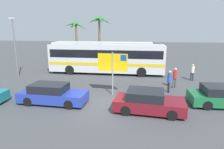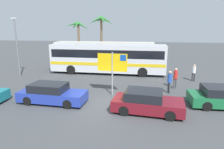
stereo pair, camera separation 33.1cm
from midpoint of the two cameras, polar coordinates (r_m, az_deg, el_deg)
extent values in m
plane|color=#424447|center=(13.00, -1.95, -8.80)|extent=(120.00, 120.00, 0.00)
cube|color=silver|center=(21.52, -0.81, 4.87)|extent=(12.30, 2.48, 2.90)
cube|color=black|center=(21.44, -0.82, 6.32)|extent=(11.81, 2.50, 0.84)
cube|color=gold|center=(21.60, -0.81, 3.54)|extent=(12.18, 2.50, 0.32)
cylinder|color=black|center=(22.49, 9.31, 1.89)|extent=(1.00, 0.28, 1.00)
cylinder|color=black|center=(20.32, 9.28, 0.67)|extent=(1.00, 0.28, 1.00)
cylinder|color=black|center=(23.74, -9.43, 2.49)|extent=(1.00, 0.28, 1.00)
cylinder|color=black|center=(21.69, -11.30, 1.38)|extent=(1.00, 0.28, 1.00)
cube|color=silver|center=(25.00, -1.92, 6.05)|extent=(12.30, 2.48, 2.90)
cube|color=black|center=(24.93, -1.93, 7.30)|extent=(11.81, 2.50, 0.84)
cube|color=gold|center=(25.07, -1.91, 4.90)|extent=(12.18, 2.50, 0.32)
cylinder|color=black|center=(25.82, 6.93, 3.44)|extent=(1.00, 0.28, 1.00)
cylinder|color=black|center=(23.64, 6.68, 2.53)|extent=(1.00, 0.28, 1.00)
cylinder|color=black|center=(27.22, -9.35, 3.87)|extent=(1.00, 0.28, 1.00)
cylinder|color=black|center=(25.16, -10.96, 3.04)|extent=(1.00, 0.28, 1.00)
cylinder|color=gray|center=(14.50, 0.74, 0.19)|extent=(0.11, 0.11, 3.20)
cube|color=yellow|center=(14.33, 0.75, 3.50)|extent=(2.20, 0.23, 1.30)
cube|color=#1447A8|center=(14.11, 3.93, 4.84)|extent=(0.44, 0.10, 0.44)
cube|color=#23389E|center=(13.73, -16.10, -5.95)|extent=(4.51, 1.85, 0.64)
cube|color=black|center=(13.68, -17.25, -3.55)|extent=(2.37, 1.63, 0.52)
cylinder|color=black|center=(13.89, -9.50, -6.18)|extent=(0.61, 0.18, 0.60)
cylinder|color=black|center=(12.57, -12.02, -8.43)|extent=(0.61, 0.18, 0.60)
cylinder|color=black|center=(15.08, -19.38, -5.20)|extent=(0.61, 0.18, 0.60)
cylinder|color=black|center=(13.87, -22.62, -7.10)|extent=(0.61, 0.18, 0.60)
cube|color=maroon|center=(12.01, 11.09, -8.49)|extent=(4.25, 2.24, 0.64)
cube|color=black|center=(11.82, 10.03, -5.80)|extent=(2.28, 1.91, 0.52)
cylinder|color=black|center=(12.88, 17.02, -8.19)|extent=(0.61, 0.21, 0.60)
cylinder|color=black|center=(11.29, 17.31, -11.34)|extent=(0.61, 0.21, 0.60)
cylinder|color=black|center=(12.99, 5.68, -7.46)|extent=(0.61, 0.21, 0.60)
cylinder|color=black|center=(11.42, 4.28, -10.45)|extent=(0.61, 0.21, 0.60)
cube|color=black|center=(14.27, 29.89, -4.07)|extent=(2.34, 1.76, 0.52)
cylinder|color=black|center=(14.88, 24.41, -5.90)|extent=(0.60, 0.18, 0.60)
cylinder|color=black|center=(13.37, 26.45, -8.25)|extent=(0.60, 0.18, 0.60)
cylinder|color=#4C4C51|center=(15.83, 16.55, -3.63)|extent=(0.13, 0.13, 0.85)
cylinder|color=#4C4C51|center=(15.71, 16.98, -3.80)|extent=(0.13, 0.13, 0.85)
cylinder|color=#2851B2|center=(15.57, 16.95, -1.02)|extent=(0.32, 0.32, 0.68)
sphere|color=tan|center=(15.47, 17.06, 0.61)|extent=(0.23, 0.23, 0.23)
cylinder|color=#2D2D33|center=(20.13, 23.18, -0.70)|extent=(0.13, 0.13, 0.77)
cylinder|color=#2D2D33|center=(20.13, 22.67, -0.65)|extent=(0.13, 0.13, 0.77)
cylinder|color=silver|center=(19.99, 23.11, 1.25)|extent=(0.32, 0.32, 0.61)
sphere|color=tan|center=(19.91, 23.21, 2.41)|extent=(0.21, 0.21, 0.21)
cylinder|color=#4C4C51|center=(17.19, 18.56, -2.48)|extent=(0.13, 0.13, 0.84)
cylinder|color=#4C4C51|center=(17.10, 18.04, -2.52)|extent=(0.13, 0.13, 0.84)
cylinder|color=red|center=(16.96, 18.48, -0.07)|extent=(0.32, 0.32, 0.66)
sphere|color=tan|center=(16.87, 18.60, 1.40)|extent=(0.23, 0.23, 0.23)
cylinder|color=slate|center=(21.83, -25.35, 6.69)|extent=(0.14, 0.14, 5.70)
cube|color=#B2B2B7|center=(21.75, -26.15, 14.41)|extent=(0.56, 0.20, 0.16)
cylinder|color=brown|center=(28.65, -2.73, 9.70)|extent=(0.32, 0.32, 6.17)
cone|color=#2D7533|center=(28.58, -1.13, 15.34)|extent=(1.88, 0.72, 1.33)
cone|color=#2D7533|center=(29.18, -1.40, 15.63)|extent=(1.54, 1.76, 1.03)
cone|color=#2D7533|center=(29.45, -3.40, 15.58)|extent=(1.38, 1.85, 1.03)
cone|color=#2D7533|center=(28.76, -4.48, 15.37)|extent=(1.88, 0.52, 1.26)
cone|color=#2D7533|center=(27.92, -3.97, 15.74)|extent=(1.23, 1.91, 0.99)
cone|color=#2D7533|center=(27.86, -2.25, 15.37)|extent=(1.32, 1.79, 1.34)
cylinder|color=brown|center=(30.94, -9.26, 9.15)|extent=(0.32, 0.32, 5.44)
cone|color=#2D7533|center=(30.69, -7.98, 13.74)|extent=(1.82, 0.58, 1.32)
cone|color=#2D7533|center=(31.38, -8.20, 13.88)|extent=(1.40, 1.77, 1.17)
cone|color=#2D7533|center=(31.69, -9.46, 13.81)|extent=(1.03, 1.88, 1.18)
cone|color=#2D7533|center=(31.54, -10.31, 13.75)|extent=(1.73, 1.44, 1.22)
cone|color=#2D7533|center=(30.94, -11.12, 14.05)|extent=(1.93, 0.90, 0.90)
cone|color=#2D7533|center=(30.10, -10.03, 13.84)|extent=(0.54, 1.86, 1.17)
cone|color=#2D7533|center=(30.12, -8.64, 14.05)|extent=(1.66, 1.60, 1.02)
camera|label=1|loc=(0.17, -89.39, 0.14)|focal=31.57mm
camera|label=2|loc=(0.17, 90.61, -0.14)|focal=31.57mm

